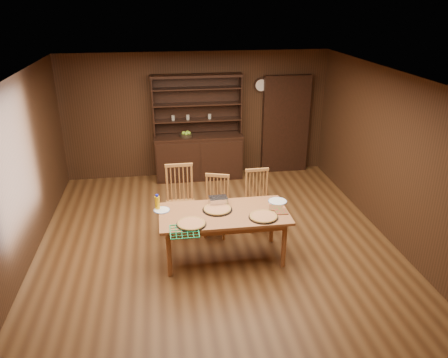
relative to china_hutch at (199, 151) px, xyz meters
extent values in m
plane|color=brown|center=(0.00, -2.75, -0.60)|extent=(6.00, 6.00, 0.00)
plane|color=white|center=(0.00, -2.75, 2.00)|extent=(6.00, 6.00, 0.00)
plane|color=#3B2113|center=(0.00, 0.25, 0.70)|extent=(5.50, 0.00, 5.50)
plane|color=#3B2113|center=(0.00, -5.75, 0.70)|extent=(5.50, 0.00, 5.50)
plane|color=#3B2113|center=(-2.75, -2.75, 0.70)|extent=(0.00, 6.00, 6.00)
plane|color=#3B2113|center=(2.75, -2.75, 0.70)|extent=(0.00, 6.00, 6.00)
cube|color=black|center=(0.00, -0.01, -0.15)|extent=(1.80, 0.50, 0.90)
cube|color=black|center=(0.00, -0.01, 0.32)|extent=(1.84, 0.52, 0.04)
cube|color=black|center=(0.00, 0.22, 0.95)|extent=(1.80, 0.02, 1.20)
cube|color=black|center=(-0.89, 0.07, 0.95)|extent=(0.02, 0.32, 1.20)
cube|color=black|center=(0.89, 0.07, 0.95)|extent=(0.02, 0.32, 1.20)
cube|color=black|center=(0.00, 0.07, 1.55)|extent=(1.84, 0.34, 0.05)
cylinder|color=gray|center=(-0.50, 0.07, 0.72)|extent=(0.07, 0.07, 0.10)
cylinder|color=gray|center=(-0.20, 0.07, 0.72)|extent=(0.07, 0.07, 0.10)
cube|color=black|center=(1.90, 0.15, 0.45)|extent=(1.00, 0.18, 2.10)
cylinder|color=black|center=(1.35, 0.21, 1.30)|extent=(0.30, 0.04, 0.30)
cylinder|color=white|center=(1.35, 0.18, 1.30)|extent=(0.24, 0.01, 0.24)
cube|color=#A46139|center=(0.07, -3.17, 0.13)|extent=(1.84, 0.92, 0.04)
cylinder|color=#A46139|center=(-0.75, -3.52, -0.24)|extent=(0.07, 0.07, 0.71)
cylinder|color=#A46139|center=(-0.75, -2.82, -0.24)|extent=(0.07, 0.07, 0.71)
cylinder|color=#A46139|center=(0.88, -3.52, -0.24)|extent=(0.07, 0.07, 0.71)
cylinder|color=#A46139|center=(0.88, -2.82, -0.24)|extent=(0.07, 0.07, 0.71)
cube|color=#A76739|center=(-0.51, -2.33, -0.11)|extent=(0.47, 0.45, 0.04)
cylinder|color=#A76739|center=(-0.69, -2.50, -0.36)|extent=(0.04, 0.04, 0.46)
cylinder|color=#A76739|center=(-0.69, -2.16, -0.36)|extent=(0.04, 0.04, 0.46)
cylinder|color=#A76739|center=(-0.33, -2.50, -0.36)|extent=(0.04, 0.04, 0.46)
cylinder|color=#A76739|center=(-0.33, -2.16, -0.36)|extent=(0.04, 0.04, 0.46)
cube|color=#A76739|center=(-0.51, -2.14, 0.52)|extent=(0.45, 0.04, 0.05)
cube|color=#A76739|center=(0.04, -2.47, -0.18)|extent=(0.51, 0.50, 0.04)
cylinder|color=#A76739|center=(-0.16, -2.56, -0.40)|extent=(0.04, 0.04, 0.40)
cylinder|color=#A76739|center=(-0.06, -2.28, -0.40)|extent=(0.04, 0.04, 0.40)
cylinder|color=#A76739|center=(0.14, -2.66, -0.40)|extent=(0.04, 0.04, 0.40)
cylinder|color=#A76739|center=(0.23, -2.38, -0.40)|extent=(0.04, 0.04, 0.40)
cube|color=#A76739|center=(0.09, -2.31, 0.38)|extent=(0.38, 0.15, 0.05)
cube|color=#A76739|center=(0.77, -2.37, -0.17)|extent=(0.43, 0.41, 0.04)
cylinder|color=#A76739|center=(0.61, -2.52, -0.39)|extent=(0.04, 0.04, 0.40)
cylinder|color=#A76739|center=(0.60, -2.23, -0.39)|extent=(0.04, 0.04, 0.40)
cylinder|color=#A76739|center=(0.93, -2.51, -0.39)|extent=(0.04, 0.04, 0.40)
cylinder|color=#A76739|center=(0.92, -2.22, -0.39)|extent=(0.04, 0.04, 0.40)
cube|color=#A76739|center=(0.76, -2.20, 0.39)|extent=(0.39, 0.05, 0.05)
cylinder|color=black|center=(-0.42, -3.46, 0.16)|extent=(0.41, 0.41, 0.01)
cylinder|color=#E49F61|center=(-0.42, -3.46, 0.17)|extent=(0.38, 0.38, 0.02)
torus|color=gold|center=(-0.42, -3.46, 0.17)|extent=(0.39, 0.39, 0.03)
cylinder|color=black|center=(0.59, -3.41, 0.16)|extent=(0.42, 0.42, 0.01)
cylinder|color=#E49F61|center=(0.59, -3.41, 0.17)|extent=(0.38, 0.38, 0.02)
torus|color=gold|center=(0.59, -3.41, 0.17)|extent=(0.39, 0.39, 0.03)
cylinder|color=black|center=(-0.02, -3.08, 0.16)|extent=(0.44, 0.44, 0.01)
cylinder|color=#E49F61|center=(-0.02, -3.08, 0.17)|extent=(0.39, 0.39, 0.02)
torus|color=gold|center=(-0.02, -3.08, 0.17)|extent=(0.40, 0.40, 0.03)
cylinder|color=white|center=(-0.81, -2.98, 0.16)|extent=(0.23, 0.23, 0.01)
torus|color=#3554A0|center=(-0.81, -2.98, 0.16)|extent=(0.23, 0.23, 0.01)
cylinder|color=white|center=(0.92, -2.94, 0.16)|extent=(0.28, 0.28, 0.01)
torus|color=#3554A0|center=(0.92, -2.94, 0.16)|extent=(0.28, 0.28, 0.01)
cube|color=white|center=(0.02, -2.88, 0.21)|extent=(0.28, 0.21, 0.11)
cylinder|color=yellow|center=(-0.87, -2.93, 0.26)|extent=(0.07, 0.07, 0.21)
cylinder|color=#13179F|center=(-0.87, -2.93, 0.38)|extent=(0.04, 0.04, 0.03)
cube|color=#B21422|center=(0.88, -3.28, 0.16)|extent=(0.19, 0.19, 0.01)
cube|color=#B21422|center=(0.83, -3.15, 0.16)|extent=(0.24, 0.24, 0.01)
cylinder|color=black|center=(-0.26, -0.06, 0.37)|extent=(0.26, 0.26, 0.06)
sphere|color=#86BC32|center=(-0.31, -0.06, 0.42)|extent=(0.08, 0.08, 0.08)
sphere|color=#86BC32|center=(-0.23, -0.03, 0.42)|extent=(0.08, 0.08, 0.08)
sphere|color=#86BC32|center=(-0.26, -0.11, 0.42)|extent=(0.08, 0.08, 0.08)
sphere|color=#86BC32|center=(-0.20, -0.08, 0.42)|extent=(0.08, 0.08, 0.08)
camera|label=1|loc=(-0.75, -8.67, 3.02)|focal=35.00mm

